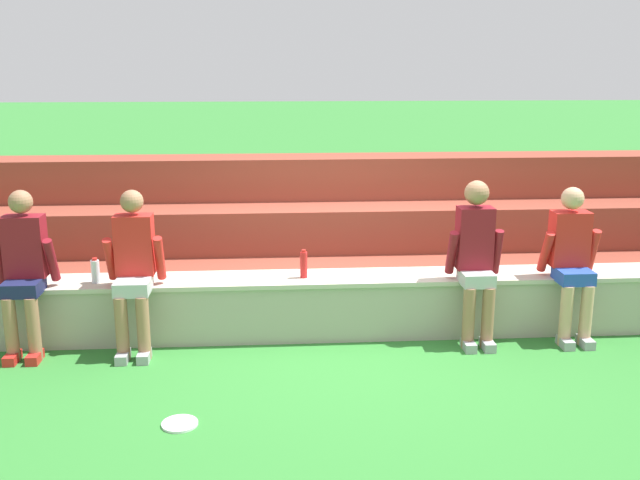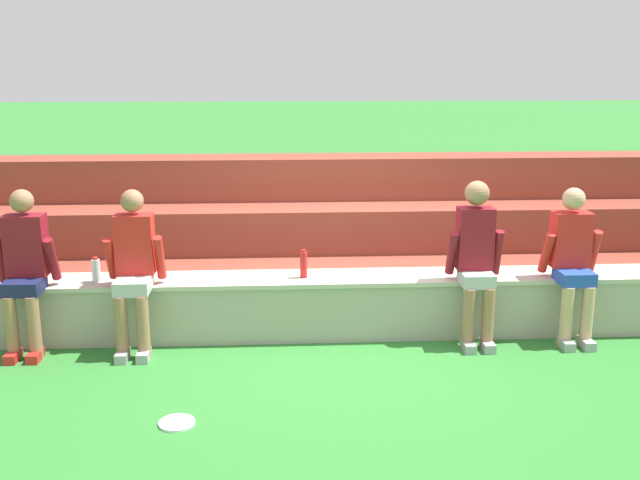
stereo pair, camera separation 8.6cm
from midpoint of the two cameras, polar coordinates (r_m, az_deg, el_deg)
ground_plane at (r=6.68m, az=2.10°, el=-8.05°), size 80.00×80.00×0.00m
stone_seating_wall at (r=6.79m, az=1.92°, el=-4.97°), size 8.93×0.51×0.56m
brick_bleachers at (r=8.17m, az=0.85°, el=0.17°), size 11.27×1.78×1.43m
person_left_of_center at (r=6.74m, az=-22.57°, el=-2.02°), size 0.52×0.52×1.43m
person_center at (r=6.49m, az=-14.79°, el=-2.09°), size 0.51×0.57×1.42m
person_right_of_center at (r=6.61m, az=11.77°, el=-1.30°), size 0.49×0.50×1.47m
person_far_right at (r=6.93m, az=18.82°, el=-1.41°), size 0.52×0.53×1.40m
water_bottle_near_right at (r=6.79m, az=-17.57°, el=-2.34°), size 0.07×0.07×0.23m
water_bottle_mid_right at (r=6.62m, az=-1.66°, el=-1.93°), size 0.07×0.07×0.26m
frisbee at (r=5.38m, az=-11.42°, el=-13.96°), size 0.26×0.26×0.02m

